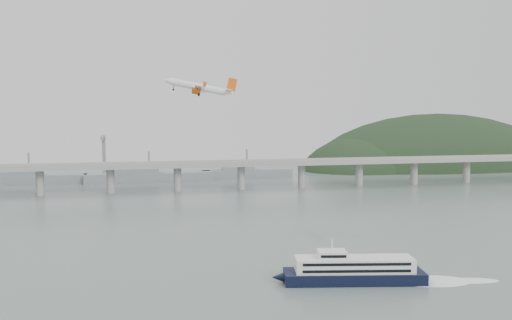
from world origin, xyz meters
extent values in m
plane|color=slate|center=(0.00, 0.00, 0.00)|extent=(900.00, 900.00, 0.00)
cube|color=gray|center=(0.00, 200.00, 20.00)|extent=(800.00, 22.00, 2.20)
cube|color=gray|center=(0.00, 189.50, 22.00)|extent=(800.00, 0.60, 1.80)
cube|color=gray|center=(0.00, 210.50, 22.00)|extent=(800.00, 0.60, 1.80)
cylinder|color=gray|center=(-130.00, 200.00, 9.50)|extent=(6.00, 6.00, 21.00)
cylinder|color=gray|center=(-80.00, 200.00, 9.50)|extent=(6.00, 6.00, 21.00)
cylinder|color=gray|center=(-30.00, 200.00, 9.50)|extent=(6.00, 6.00, 21.00)
cylinder|color=gray|center=(20.00, 200.00, 9.50)|extent=(6.00, 6.00, 21.00)
cylinder|color=gray|center=(70.00, 200.00, 9.50)|extent=(6.00, 6.00, 21.00)
cylinder|color=gray|center=(120.00, 200.00, 9.50)|extent=(6.00, 6.00, 21.00)
cylinder|color=gray|center=(170.00, 200.00, 9.50)|extent=(6.00, 6.00, 21.00)
cylinder|color=gray|center=(220.00, 200.00, 9.50)|extent=(6.00, 6.00, 21.00)
ellipsoid|color=black|center=(270.00, 330.00, -18.00)|extent=(320.00, 150.00, 156.00)
ellipsoid|color=black|center=(175.00, 320.00, -12.00)|extent=(140.00, 110.00, 96.00)
ellipsoid|color=black|center=(360.00, 340.00, -25.00)|extent=(220.00, 140.00, 120.00)
cube|color=slate|center=(-150.00, 270.00, 4.00)|extent=(95.67, 20.15, 8.00)
cube|color=slate|center=(-159.50, 270.00, 12.00)|extent=(33.90, 15.02, 8.00)
cylinder|color=slate|center=(-150.00, 270.00, 20.00)|extent=(1.60, 1.60, 14.00)
cube|color=slate|center=(-50.00, 265.00, 4.00)|extent=(110.55, 21.43, 8.00)
cube|color=slate|center=(-61.00, 265.00, 12.00)|extent=(39.01, 16.73, 8.00)
cylinder|color=slate|center=(-50.00, 265.00, 20.00)|extent=(1.60, 1.60, 14.00)
cube|color=slate|center=(40.00, 275.00, 4.00)|extent=(85.00, 13.60, 8.00)
cube|color=slate|center=(31.50, 275.00, 12.00)|extent=(29.75, 11.90, 8.00)
cylinder|color=slate|center=(40.00, 275.00, 20.00)|extent=(1.60, 1.60, 14.00)
cube|color=slate|center=(-90.00, 300.00, 20.00)|extent=(3.00, 3.00, 40.00)
cube|color=slate|center=(-90.00, 290.00, 38.00)|extent=(3.00, 28.00, 3.00)
cube|color=black|center=(14.61, -40.94, 2.00)|extent=(51.31, 21.08, 4.00)
cone|color=black|center=(-11.89, -35.92, 2.00)|extent=(5.65, 4.86, 4.00)
cube|color=silver|center=(14.61, -40.94, 6.49)|extent=(43.08, 17.63, 4.99)
cube|color=black|center=(13.67, -45.90, 7.79)|extent=(37.33, 7.22, 1.00)
cube|color=black|center=(13.67, -45.90, 5.39)|extent=(37.33, 7.22, 1.00)
cube|color=black|center=(15.55, -35.99, 7.79)|extent=(37.33, 7.22, 1.00)
cube|color=black|center=(15.55, -35.99, 5.39)|extent=(37.33, 7.22, 1.00)
cube|color=silver|center=(6.76, -39.45, 10.29)|extent=(11.12, 8.73, 2.60)
cube|color=black|center=(6.10, -42.94, 10.29)|extent=(8.86, 1.79, 1.00)
cylinder|color=silver|center=(6.76, -39.45, 13.49)|extent=(0.58, 0.58, 4.00)
ellipsoid|color=white|center=(42.09, -46.15, 0.05)|extent=(30.94, 19.49, 0.20)
ellipsoid|color=white|center=(55.83, -48.75, 0.05)|extent=(22.54, 11.08, 0.20)
cylinder|color=white|center=(-28.62, 64.17, 73.82)|extent=(28.98, 8.46, 9.19)
cone|color=white|center=(-44.55, 66.03, 76.99)|extent=(5.27, 4.39, 4.44)
cone|color=white|center=(-12.09, 62.26, 71.05)|extent=(5.95, 4.07, 4.63)
cube|color=white|center=(-27.83, 64.02, 72.62)|extent=(8.74, 35.09, 3.12)
cube|color=white|center=(-12.95, 62.40, 71.95)|extent=(4.54, 12.56, 1.51)
cube|color=#D8510E|center=(-11.28, 62.38, 75.06)|extent=(5.84, 1.08, 7.42)
cylinder|color=#D8510E|center=(-29.01, 69.73, 71.23)|extent=(4.99, 3.08, 3.16)
cylinder|color=black|center=(-31.10, 69.98, 71.65)|extent=(1.09, 2.41, 2.38)
cube|color=white|center=(-28.80, 69.76, 72.23)|extent=(2.76, 0.58, 1.71)
cylinder|color=#D8510E|center=(-30.20, 58.57, 71.81)|extent=(4.99, 3.08, 3.16)
cylinder|color=black|center=(-32.29, 58.82, 72.22)|extent=(1.09, 2.41, 2.38)
cube|color=white|center=(-30.00, 58.60, 72.81)|extent=(2.76, 0.58, 1.71)
cylinder|color=black|center=(-27.91, 66.60, 70.68)|extent=(0.88, 0.48, 2.49)
cylinder|color=black|center=(-28.13, 66.57, 69.58)|extent=(1.36, 0.57, 1.34)
cylinder|color=black|center=(-28.47, 61.33, 70.96)|extent=(0.88, 0.48, 2.49)
cylinder|color=black|center=(-28.70, 61.30, 69.86)|extent=(1.36, 0.57, 1.34)
cylinder|color=black|center=(-41.13, 65.48, 73.40)|extent=(0.88, 0.48, 2.49)
cylinder|color=black|center=(-41.35, 65.45, 72.30)|extent=(1.36, 0.57, 1.34)
cube|color=#D8510E|center=(-23.75, 81.07, 72.54)|extent=(2.10, 0.46, 2.73)
cube|color=#D8510E|center=(-27.44, 46.58, 74.32)|extent=(2.10, 0.46, 2.73)
camera|label=1|loc=(-60.38, -217.87, 60.15)|focal=38.00mm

